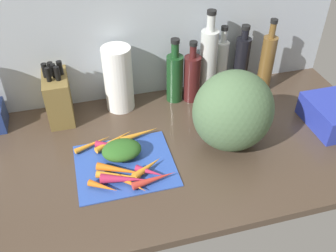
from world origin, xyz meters
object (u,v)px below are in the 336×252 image
object	(u,v)px
carrot_9	(148,167)
bottle_0	(175,76)
carrot_0	(154,179)
carrot_8	(150,172)
carrot_3	(116,146)
carrot_1	(103,187)
winter_squash	(233,111)
carrot_10	(140,134)
bottle_4	(241,61)
bottle_1	(192,77)
bottle_2	(208,61)
carrot_11	(114,140)
bottle_5	(267,62)
carrot_5	(121,170)
cutting_board	(125,165)
bottle_3	(221,64)
carrot_7	(132,184)
paper_towel_roll	(118,79)
carrot_2	(124,179)
carrot_6	(93,144)
knife_block	(58,97)
carrot_4	(119,176)

from	to	relation	value
carrot_9	bottle_0	xyz separation A→B (cm)	(20.90, 39.99, 9.16)
carrot_0	carrot_8	distance (cm)	3.73
carrot_3	carrot_1	bearing A→B (deg)	-110.77
winter_squash	bottle_0	bearing A→B (deg)	109.21
carrot_10	bottle_4	distance (cm)	57.59
carrot_1	carrot_8	world-z (taller)	carrot_8
bottle_1	bottle_2	xyz separation A→B (cm)	(7.66, 2.44, 4.99)
carrot_8	bottle_1	world-z (taller)	bottle_1
carrot_10	carrot_11	distance (cm)	9.95
carrot_10	bottle_4	xyz separation A→B (cm)	(50.98, 24.68, 10.41)
bottle_5	carrot_5	bearing A→B (deg)	-152.32
cutting_board	carrot_8	distance (cm)	10.45
carrot_1	bottle_3	size ratio (longest dim) A/B	0.35
carrot_0	carrot_5	world-z (taller)	carrot_5
carrot_7	winter_squash	size ratio (longest dim) A/B	0.38
carrot_0	paper_towel_roll	bearing A→B (deg)	94.32
cutting_board	carrot_8	world-z (taller)	carrot_8
carrot_9	carrot_11	world-z (taller)	carrot_9
carrot_10	winter_squash	world-z (taller)	winter_squash
carrot_2	carrot_8	size ratio (longest dim) A/B	1.51
bottle_1	carrot_9	bearing A→B (deg)	-126.05
bottle_0	carrot_6	bearing A→B (deg)	-149.00
carrot_6	bottle_5	world-z (taller)	bottle_5
carrot_6	carrot_1	bearing A→B (deg)	-87.66
cutting_board	knife_block	world-z (taller)	knife_block
bottle_1	bottle_4	bearing A→B (deg)	10.57
carrot_8	bottle_0	xyz separation A→B (cm)	(20.51, 42.23, 9.30)
carrot_1	bottle_2	xyz separation A→B (cm)	(51.40, 45.45, 13.85)
carrot_1	carrot_9	size ratio (longest dim) A/B	0.82
bottle_3	carrot_2	bearing A→B (deg)	-137.53
carrot_4	bottle_0	world-z (taller)	bottle_0
knife_block	bottle_2	distance (cm)	62.62
carrot_5	carrot_6	world-z (taller)	carrot_5
cutting_board	carrot_11	world-z (taller)	carrot_11
bottle_0	bottle_1	size ratio (longest dim) A/B	1.04
cutting_board	bottle_0	world-z (taller)	bottle_0
carrot_8	carrot_11	bearing A→B (deg)	115.68
carrot_8	carrot_9	xyz separation A→B (cm)	(-0.39, 2.24, 0.14)
carrot_4	bottle_3	size ratio (longest dim) A/B	0.52
paper_towel_roll	carrot_0	bearing A→B (deg)	-85.68
carrot_8	bottle_1	size ratio (longest dim) A/B	0.39
carrot_10	paper_towel_roll	xyz separation A→B (cm)	(-3.51, 22.21, 11.64)
winter_squash	bottle_5	distance (cm)	42.56
carrot_10	bottle_2	xyz separation A→B (cm)	(34.59, 22.63, 13.79)
carrot_10	bottle_0	xyz separation A→B (cm)	(19.90, 21.80, 9.33)
knife_block	bottle_0	size ratio (longest dim) A/B	0.87
bottle_3	bottle_4	bearing A→B (deg)	-2.51
carrot_2	knife_block	xyz separation A→B (cm)	(-18.13, 42.85, 7.54)
carrot_9	bottle_0	distance (cm)	46.04
carrot_1	carrot_6	size ratio (longest dim) A/B	0.72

